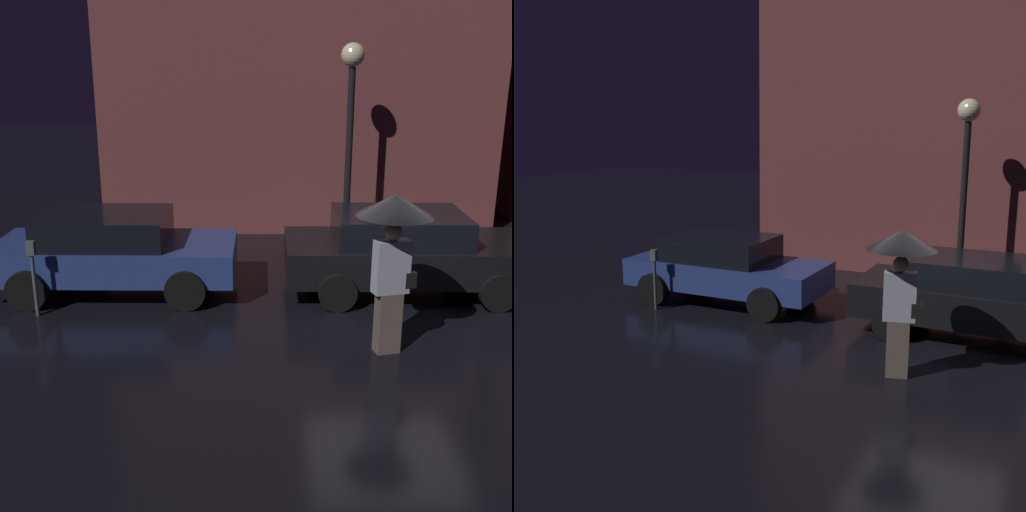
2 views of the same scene
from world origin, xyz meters
The scene contains 7 objects.
ground_plane centered at (0.00, 0.00, 0.00)m, with size 60.00×60.00×0.00m, color black.
building_facade_left centered at (-1.14, 6.50, 4.57)m, with size 8.88×3.00×9.14m.
parked_car_blue centered at (-4.55, 1.35, 0.73)m, with size 4.10×2.00×1.38m.
parked_car_black centered at (0.44, 1.33, 0.73)m, with size 4.17×2.02×1.39m.
pedestrian_with_umbrella centered at (-0.30, -1.06, 1.69)m, with size 1.03×1.03×2.21m.
parking_meter centered at (-5.54, 0.20, 0.76)m, with size 0.12×0.10×1.22m.
street_lamp_near centered at (-0.23, 3.82, 3.05)m, with size 0.46×0.46×4.15m.
Camera 1 is at (-2.11, -9.14, 3.94)m, focal length 45.00 mm.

